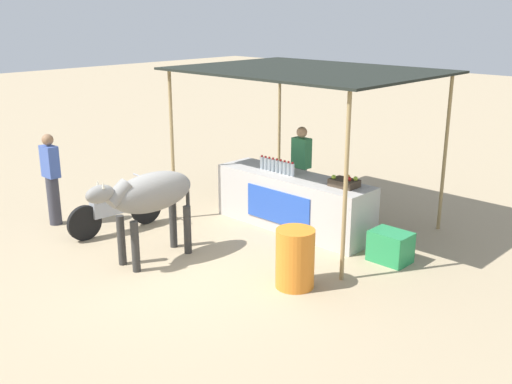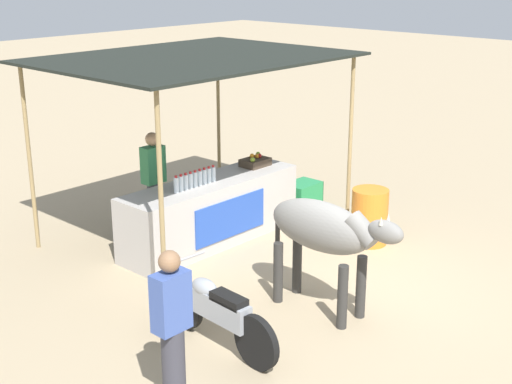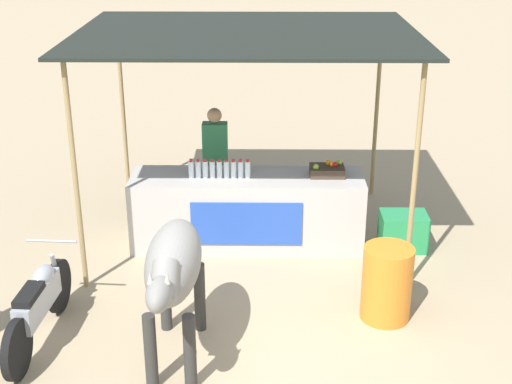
{
  "view_description": "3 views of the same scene",
  "coord_description": "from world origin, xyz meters",
  "px_view_note": "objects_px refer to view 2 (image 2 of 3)",
  "views": [
    {
      "loc": [
        6.44,
        -5.45,
        3.71
      ],
      "look_at": [
        0.41,
        0.83,
        1.05
      ],
      "focal_mm": 42.0,
      "sensor_mm": 36.0,
      "label": 1
    },
    {
      "loc": [
        -6.92,
        -5.05,
        4.07
      ],
      "look_at": [
        -0.43,
        0.9,
        1.18
      ],
      "focal_mm": 50.0,
      "sensor_mm": 36.0,
      "label": 2
    },
    {
      "loc": [
        0.21,
        -6.31,
        4.29
      ],
      "look_at": [
        0.13,
        1.3,
        1.12
      ],
      "focal_mm": 50.0,
      "sensor_mm": 36.0,
      "label": 3
    }
  ],
  "objects_px": {
    "stall_counter": "(211,212)",
    "cooler_box": "(302,196)",
    "fruit_crate": "(255,162)",
    "vendor_behind_counter": "(154,185)",
    "water_barrel": "(369,217)",
    "motorcycle_parked": "(217,311)",
    "cow": "(324,231)",
    "passerby_on_street": "(172,332)"
  },
  "relations": [
    {
      "from": "water_barrel",
      "to": "motorcycle_parked",
      "type": "height_order",
      "value": "motorcycle_parked"
    },
    {
      "from": "water_barrel",
      "to": "cow",
      "type": "bearing_deg",
      "value": -159.79
    },
    {
      "from": "cooler_box",
      "to": "stall_counter",
      "type": "bearing_deg",
      "value": 177.27
    },
    {
      "from": "cow",
      "to": "passerby_on_street",
      "type": "distance_m",
      "value": 2.59
    },
    {
      "from": "stall_counter",
      "to": "cooler_box",
      "type": "height_order",
      "value": "stall_counter"
    },
    {
      "from": "stall_counter",
      "to": "cooler_box",
      "type": "distance_m",
      "value": 2.06
    },
    {
      "from": "fruit_crate",
      "to": "vendor_behind_counter",
      "type": "distance_m",
      "value": 1.65
    },
    {
      "from": "passerby_on_street",
      "to": "motorcycle_parked",
      "type": "bearing_deg",
      "value": 27.22
    },
    {
      "from": "motorcycle_parked",
      "to": "cooler_box",
      "type": "bearing_deg",
      "value": 27.41
    },
    {
      "from": "vendor_behind_counter",
      "to": "passerby_on_street",
      "type": "distance_m",
      "value": 4.51
    },
    {
      "from": "fruit_crate",
      "to": "cooler_box",
      "type": "bearing_deg",
      "value": -8.59
    },
    {
      "from": "stall_counter",
      "to": "motorcycle_parked",
      "type": "relative_size",
      "value": 1.67
    },
    {
      "from": "vendor_behind_counter",
      "to": "motorcycle_parked",
      "type": "bearing_deg",
      "value": -118.62
    },
    {
      "from": "vendor_behind_counter",
      "to": "water_barrel",
      "type": "xyz_separation_m",
      "value": [
        2.0,
        -2.53,
        -0.43
      ]
    },
    {
      "from": "stall_counter",
      "to": "cooler_box",
      "type": "xyz_separation_m",
      "value": [
        2.04,
        -0.1,
        -0.24
      ]
    },
    {
      "from": "vendor_behind_counter",
      "to": "cow",
      "type": "xyz_separation_m",
      "value": [
        -0.19,
        -3.33,
        0.18
      ]
    },
    {
      "from": "stall_counter",
      "to": "cooler_box",
      "type": "bearing_deg",
      "value": -2.73
    },
    {
      "from": "stall_counter",
      "to": "motorcycle_parked",
      "type": "xyz_separation_m",
      "value": [
        -2.09,
        -2.24,
        -0.05
      ]
    },
    {
      "from": "stall_counter",
      "to": "cow",
      "type": "height_order",
      "value": "cow"
    },
    {
      "from": "cooler_box",
      "to": "motorcycle_parked",
      "type": "xyz_separation_m",
      "value": [
        -4.13,
        -2.14,
        0.19
      ]
    },
    {
      "from": "motorcycle_parked",
      "to": "passerby_on_street",
      "type": "relative_size",
      "value": 1.09
    },
    {
      "from": "stall_counter",
      "to": "water_barrel",
      "type": "distance_m",
      "value": 2.36
    },
    {
      "from": "cow",
      "to": "stall_counter",
      "type": "bearing_deg",
      "value": 76.04
    },
    {
      "from": "stall_counter",
      "to": "motorcycle_parked",
      "type": "bearing_deg",
      "value": -133.0
    },
    {
      "from": "fruit_crate",
      "to": "cooler_box",
      "type": "xyz_separation_m",
      "value": [
        1.01,
        -0.15,
        -0.79
      ]
    },
    {
      "from": "cooler_box",
      "to": "water_barrel",
      "type": "xyz_separation_m",
      "value": [
        -0.49,
        -1.68,
        0.18
      ]
    },
    {
      "from": "cow",
      "to": "motorcycle_parked",
      "type": "bearing_deg",
      "value": 166.66
    },
    {
      "from": "water_barrel",
      "to": "fruit_crate",
      "type": "bearing_deg",
      "value": 105.77
    },
    {
      "from": "cow",
      "to": "motorcycle_parked",
      "type": "xyz_separation_m",
      "value": [
        -1.45,
        0.34,
        -0.6
      ]
    },
    {
      "from": "vendor_behind_counter",
      "to": "cooler_box",
      "type": "relative_size",
      "value": 2.75
    },
    {
      "from": "cow",
      "to": "passerby_on_street",
      "type": "height_order",
      "value": "passerby_on_street"
    },
    {
      "from": "stall_counter",
      "to": "fruit_crate",
      "type": "distance_m",
      "value": 1.17
    },
    {
      "from": "stall_counter",
      "to": "passerby_on_street",
      "type": "xyz_separation_m",
      "value": [
        -3.21,
        -2.82,
        0.37
      ]
    },
    {
      "from": "cooler_box",
      "to": "water_barrel",
      "type": "height_order",
      "value": "water_barrel"
    },
    {
      "from": "water_barrel",
      "to": "passerby_on_street",
      "type": "xyz_separation_m",
      "value": [
        -4.76,
        -1.04,
        0.43
      ]
    },
    {
      "from": "fruit_crate",
      "to": "motorcycle_parked",
      "type": "height_order",
      "value": "fruit_crate"
    },
    {
      "from": "cooler_box",
      "to": "passerby_on_street",
      "type": "distance_m",
      "value": 5.94
    },
    {
      "from": "fruit_crate",
      "to": "motorcycle_parked",
      "type": "bearing_deg",
      "value": -143.68
    },
    {
      "from": "cooler_box",
      "to": "vendor_behind_counter",
      "type": "bearing_deg",
      "value": 161.19
    },
    {
      "from": "fruit_crate",
      "to": "cow",
      "type": "height_order",
      "value": "cow"
    },
    {
      "from": "vendor_behind_counter",
      "to": "cow",
      "type": "bearing_deg",
      "value": -93.21
    },
    {
      "from": "stall_counter",
      "to": "vendor_behind_counter",
      "type": "bearing_deg",
      "value": 121.13
    }
  ]
}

